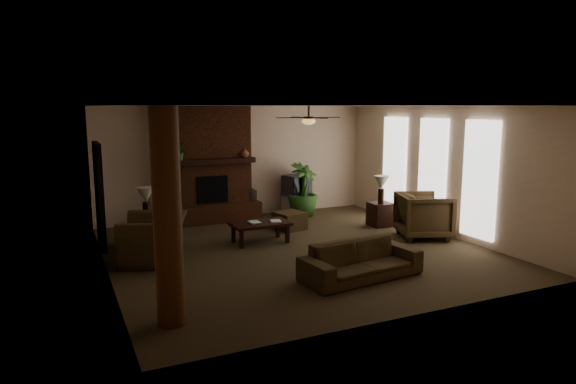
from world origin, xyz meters
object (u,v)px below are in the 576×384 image
sofa (361,254)px  ottoman (290,221)px  floor_vase (250,201)px  lamp_right (381,184)px  log_column (167,218)px  side_table_right (381,214)px  armchair_right (424,213)px  floor_plant (303,201)px  side_table_left (148,232)px  lamp_left (146,197)px  coffee_table (260,225)px  armchair_left (154,231)px  tv_stand (297,204)px

sofa → ottoman: 3.57m
floor_vase → lamp_right: 3.31m
log_column → side_table_right: 6.72m
armchair_right → floor_plant: 3.35m
floor_vase → side_table_left: bearing=-150.3°
armchair_right → side_table_right: armchair_right is taller
armchair_right → side_table_left: bearing=92.7°
floor_plant → lamp_left: bearing=-163.0°
sofa → side_table_right: 3.84m
coffee_table → floor_plant: floor_plant is taller
armchair_left → coffee_table: size_ratio=1.06×
sofa → lamp_left: bearing=122.7°
sofa → log_column: bearing=-178.0°
armchair_left → lamp_left: size_ratio=1.96×
tv_stand → lamp_right: 2.55m
coffee_table → ottoman: 1.33m
ottoman → lamp_right: size_ratio=0.92×
armchair_right → coffee_table: 3.51m
sofa → lamp_left: (-2.85, 3.46, 0.60)m
tv_stand → floor_plant: floor_plant is taller
floor_vase → lamp_left: 3.27m
lamp_left → lamp_right: (5.25, -0.55, 0.00)m
log_column → lamp_right: log_column is taller
armchair_right → floor_vase: 4.33m
log_column → lamp_right: 6.57m
sofa → side_table_right: size_ratio=3.72×
coffee_table → side_table_left: 2.27m
ottoman → side_table_left: (-3.19, -0.08, 0.08)m
side_table_left → lamp_left: lamp_left is taller
side_table_right → lamp_right: size_ratio=0.85×
floor_vase → side_table_right: (2.49, -2.09, -0.16)m
side_table_left → lamp_left: size_ratio=0.85×
log_column → coffee_table: log_column is taller
log_column → side_table_left: 4.13m
armchair_left → side_table_right: (5.35, 0.59, -0.28)m
sofa → lamp_right: 3.81m
lamp_left → lamp_right: same height
side_table_left → armchair_left: bearing=-93.5°
sofa → tv_stand: size_ratio=2.40×
ottoman → floor_vase: 1.58m
armchair_left → armchair_right: bearing=101.1°
ottoman → side_table_left: bearing=-178.6°
floor_plant → coffee_table: bearing=-134.8°
armchair_right → floor_plant: size_ratio=0.78×
log_column → lamp_left: bearing=84.8°
sofa → armchair_left: 3.75m
log_column → coffee_table: bearing=52.1°
side_table_left → side_table_right: 5.30m
armchair_left → lamp_left: lamp_left is taller
sofa → floor_vase: sofa is taller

